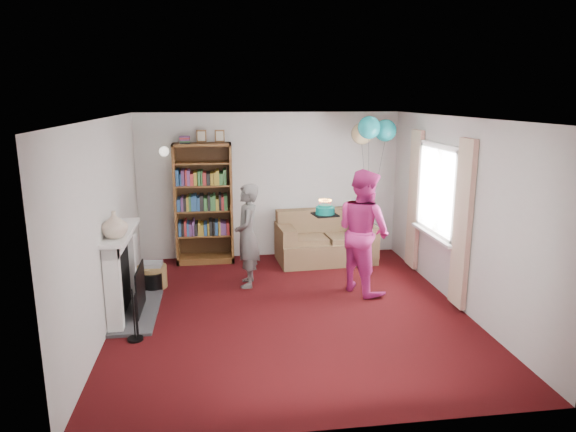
{
  "coord_description": "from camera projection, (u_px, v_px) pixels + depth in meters",
  "views": [
    {
      "loc": [
        -0.9,
        -6.23,
        2.75
      ],
      "look_at": [
        0.05,
        0.6,
        1.14
      ],
      "focal_mm": 32.0,
      "sensor_mm": 36.0,
      "label": 1
    }
  ],
  "objects": [
    {
      "name": "ground",
      "position": [
        290.0,
        311.0,
        6.76
      ],
      "size": [
        5.0,
        5.0,
        0.0
      ],
      "primitive_type": "plane",
      "color": "black",
      "rests_on": "ground"
    },
    {
      "name": "person_striped",
      "position": [
        247.0,
        236.0,
        7.52
      ],
      "size": [
        0.4,
        0.58,
        1.53
      ],
      "primitive_type": "imported",
      "rotation": [
        0.0,
        0.0,
        -1.63
      ],
      "color": "black",
      "rests_on": "ground"
    },
    {
      "name": "mantel_vase",
      "position": [
        114.0,
        224.0,
        6.04
      ],
      "size": [
        0.32,
        0.32,
        0.32
      ],
      "primitive_type": "imported",
      "rotation": [
        0.0,
        0.0,
        0.04
      ],
      "color": "beige",
      "rests_on": "fireplace"
    },
    {
      "name": "balloons",
      "position": [
        372.0,
        131.0,
        8.23
      ],
      "size": [
        0.69,
        0.74,
        1.81
      ],
      "color": "#3F3F3F",
      "rests_on": "ground"
    },
    {
      "name": "sofa",
      "position": [
        325.0,
        242.0,
        8.8
      ],
      "size": [
        1.62,
        0.86,
        0.86
      ],
      "rotation": [
        0.0,
        0.0,
        0.07
      ],
      "color": "brown",
      "rests_on": "ground"
    },
    {
      "name": "wall_right",
      "position": [
        460.0,
        213.0,
        6.78
      ],
      "size": [
        0.02,
        5.0,
        2.5
      ],
      "primitive_type": "cube",
      "color": "silver",
      "rests_on": "ground"
    },
    {
      "name": "ceiling",
      "position": [
        291.0,
        118.0,
        6.19
      ],
      "size": [
        4.5,
        5.0,
        0.01
      ],
      "primitive_type": "cube",
      "color": "white",
      "rests_on": "wall_back"
    },
    {
      "name": "bookcase",
      "position": [
        204.0,
        205.0,
        8.6
      ],
      "size": [
        0.95,
        0.42,
        2.22
      ],
      "color": "#472B14",
      "rests_on": "ground"
    },
    {
      "name": "wall_left",
      "position": [
        105.0,
        225.0,
        6.17
      ],
      "size": [
        0.02,
        5.0,
        2.5
      ],
      "primitive_type": "cube",
      "color": "silver",
      "rests_on": "ground"
    },
    {
      "name": "wall_back",
      "position": [
        270.0,
        185.0,
        8.89
      ],
      "size": [
        4.5,
        0.02,
        2.5
      ],
      "primitive_type": "cube",
      "color": "silver",
      "rests_on": "ground"
    },
    {
      "name": "window_bay",
      "position": [
        436.0,
        207.0,
        7.36
      ],
      "size": [
        0.14,
        2.02,
        2.2
      ],
      "color": "white",
      "rests_on": "ground"
    },
    {
      "name": "fireplace",
      "position": [
        127.0,
        277.0,
        6.55
      ],
      "size": [
        0.55,
        1.8,
        1.12
      ],
      "color": "#3F3F42",
      "rests_on": "ground"
    },
    {
      "name": "wicker_basket",
      "position": [
        152.0,
        276.0,
        7.56
      ],
      "size": [
        0.43,
        0.43,
        0.39
      ],
      "rotation": [
        0.0,
        0.0,
        -0.06
      ],
      "color": "olive",
      "rests_on": "ground"
    },
    {
      "name": "birthday_cake",
      "position": [
        325.0,
        211.0,
        7.2
      ],
      "size": [
        0.32,
        0.32,
        0.22
      ],
      "rotation": [
        0.0,
        0.0,
        0.17
      ],
      "color": "black",
      "rests_on": "ground"
    },
    {
      "name": "person_magenta",
      "position": [
        363.0,
        231.0,
        7.28
      ],
      "size": [
        0.98,
        1.07,
        1.77
      ],
      "primitive_type": "imported",
      "rotation": [
        0.0,
        0.0,
        2.03
      ],
      "color": "#C02678",
      "rests_on": "ground"
    },
    {
      "name": "wall_sconce",
      "position": [
        164.0,
        151.0,
        8.38
      ],
      "size": [
        0.16,
        0.23,
        0.16
      ],
      "color": "gold",
      "rests_on": "ground"
    }
  ]
}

